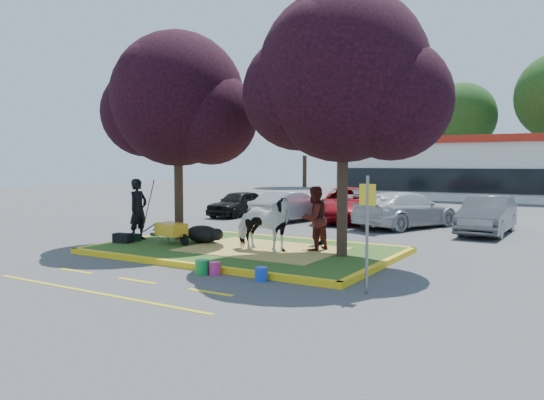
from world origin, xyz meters
The scene contains 32 objects.
ground centered at (0.00, 0.00, 0.00)m, with size 90.00×90.00×0.00m, color #424244.
median_island centered at (0.00, 0.00, 0.07)m, with size 8.00×5.00×0.15m, color #264816.
curb_near centered at (0.00, -2.58, 0.07)m, with size 8.30×0.16×0.15m, color yellow.
curb_far centered at (0.00, 2.58, 0.07)m, with size 8.30×0.16×0.15m, color yellow.
curb_left centered at (-4.08, 0.00, 0.07)m, with size 0.16×5.30×0.15m, color yellow.
curb_right centered at (4.08, 0.00, 0.07)m, with size 0.16×5.30×0.15m, color yellow.
straw_bedding centered at (0.60, 0.00, 0.15)m, with size 4.20×3.00×0.01m, color #CEB555.
tree_purple_left centered at (-2.78, 0.38, 4.36)m, with size 5.06×4.20×6.51m.
tree_purple_right centered at (2.92, 0.18, 4.56)m, with size 5.30×4.40×6.82m.
fire_lane_stripe_a centered at (-2.00, -4.20, 0.00)m, with size 1.10×0.12×0.01m, color yellow.
fire_lane_stripe_b centered at (0.00, -4.20, 0.00)m, with size 1.10×0.12×0.01m, color yellow.
fire_lane_stripe_c centered at (2.00, -4.20, 0.00)m, with size 1.10×0.12×0.01m, color yellow.
fire_lane_long centered at (0.00, -5.40, 0.00)m, with size 6.00×0.10×0.01m, color yellow.
retail_building centered at (2.00, 27.98, 2.25)m, with size 20.40×8.40×4.40m.
treeline centered at (1.23, 37.61, 7.73)m, with size 46.58×7.80×14.63m.
cow centered at (0.79, -0.32, 0.92)m, with size 0.83×1.82×1.53m, color white.
calf centered at (-1.65, 0.15, 0.41)m, with size 1.21×0.68×0.52m, color black.
handler centered at (-3.70, -0.48, 1.11)m, with size 0.70×0.46×1.92m, color black.
visitor_a centered at (1.91, 0.58, 1.04)m, with size 0.86×0.67×1.77m, color #471714.
visitor_b centered at (1.61, 1.61, 0.82)m, with size 0.79×0.33×1.34m, color black.
wheelbarrow centered at (-2.24, -0.59, 0.58)m, with size 1.68×0.75×0.63m.
gear_bag_dark centered at (-3.70, -1.13, 0.29)m, with size 0.56×0.30×0.28m, color black.
gear_bag_green centered at (-3.70, -0.70, 0.26)m, with size 0.42×0.26×0.23m, color black.
sign_post centered at (4.69, -2.70, 1.42)m, with size 0.32×0.06×2.32m.
bucket_green centered at (0.78, -2.93, 0.17)m, with size 0.31×0.31×0.34m, color green.
bucket_pink centered at (1.05, -2.80, 0.15)m, with size 0.27×0.27×0.29m, color #D52F7A.
bucket_blue centered at (2.32, -2.80, 0.15)m, with size 0.28×0.28×0.30m, color blue.
car_black centered at (-6.10, 8.45, 0.62)m, with size 1.47×3.65×1.24m, color black.
car_silver centered at (-2.84, 7.75, 0.66)m, with size 1.39×4.00×1.32m, color #A6A9AE.
car_red centered at (-0.79, 9.26, 0.74)m, with size 2.45×5.31×1.48m, color maroon.
car_white centered at (2.11, 8.28, 0.71)m, with size 1.99×4.89×1.42m, color silver.
car_grey centered at (5.21, 7.81, 0.68)m, with size 1.45×4.16×1.37m, color #53555B.
Camera 1 is at (8.40, -12.41, 2.56)m, focal length 35.00 mm.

